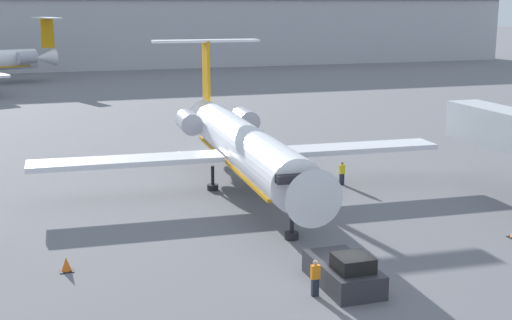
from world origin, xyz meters
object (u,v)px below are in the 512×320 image
object	(u,v)px
airplane_main	(243,145)
pushback_tug	(344,272)
worker_by_wing	(342,173)
traffic_cone_left	(66,265)
worker_near_tug	(315,277)

from	to	relation	value
airplane_main	pushback_tug	distance (m)	18.17
worker_by_wing	traffic_cone_left	xyz separation A→B (m)	(-20.20, -11.45, -0.55)
worker_near_tug	worker_by_wing	xyz separation A→B (m)	(9.65, 18.09, -0.01)
pushback_tug	traffic_cone_left	xyz separation A→B (m)	(-12.29, 5.93, -0.33)
worker_near_tug	pushback_tug	bearing A→B (deg)	21.79
airplane_main	traffic_cone_left	bearing A→B (deg)	-136.86
pushback_tug	worker_near_tug	xyz separation A→B (m)	(-1.74, -0.70, 0.23)
worker_near_tug	traffic_cone_left	size ratio (longest dim) A/B	2.39
pushback_tug	worker_by_wing	bearing A→B (deg)	65.54
worker_near_tug	worker_by_wing	world-z (taller)	worker_near_tug
worker_by_wing	pushback_tug	bearing A→B (deg)	-114.46
worker_by_wing	traffic_cone_left	size ratio (longest dim) A/B	2.36
airplane_main	traffic_cone_left	xyz separation A→B (m)	(-12.84, -12.04, -2.97)
worker_by_wing	traffic_cone_left	distance (m)	23.23
pushback_tug	worker_by_wing	xyz separation A→B (m)	(7.91, 17.39, 0.22)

